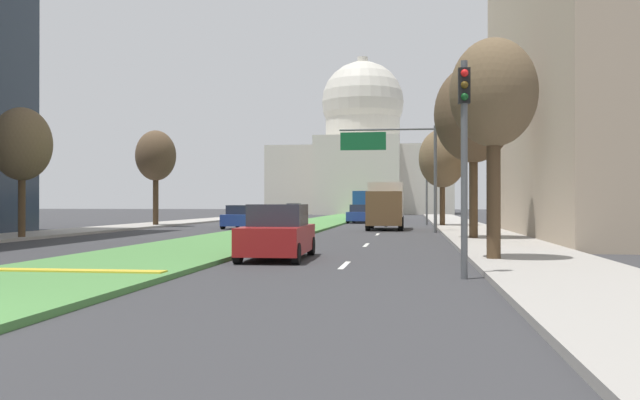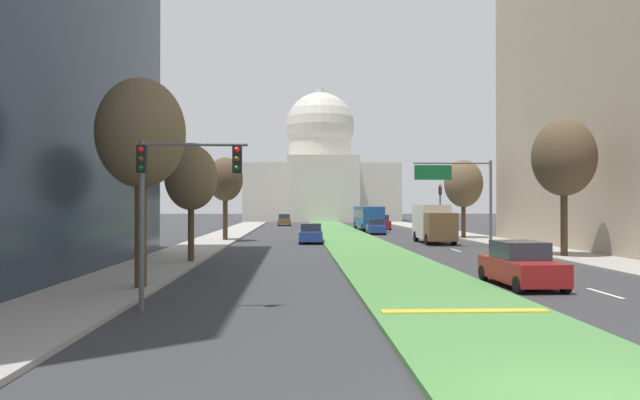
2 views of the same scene
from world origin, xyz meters
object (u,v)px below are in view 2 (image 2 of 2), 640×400
Objects in this scene: street_tree_left_mid at (191,178)px; street_tree_right_far at (463,184)px; city_bus at (368,216)px; sedan_lead_stopped at (521,265)px; traffic_light_near_left at (170,186)px; capitol_building at (320,173)px; street_tree_right_mid at (564,158)px; box_truck_delivery at (433,223)px; sedan_far_horizon at (382,223)px; street_tree_left_near at (141,135)px; sedan_very_far at (284,220)px; traffic_light_far_right at (440,203)px; sedan_midblock at (311,234)px; street_tree_left_far at (225,180)px; sedan_distant at (375,227)px; overhead_guide_sign at (461,185)px.

street_tree_left_mid is 29.44m from street_tree_right_far.
sedan_lead_stopped is at bearing -90.00° from city_bus.
capitol_building is at bearing 84.91° from traffic_light_near_left.
street_tree_right_mid is 0.76× the size of city_bus.
capitol_building is 5.71× the size of traffic_light_near_left.
sedan_far_horizon is at bearing 90.90° from box_truck_delivery.
street_tree_right_mid is (21.84, 11.91, 0.18)m from street_tree_left_near.
sedan_very_far is (3.88, 54.49, -3.83)m from street_tree_left_mid.
street_tree_left_mid is at bearing -129.02° from traffic_light_far_right.
street_tree_right_mid is 55.56m from sedan_very_far.
city_bus is at bearing 69.13° from street_tree_left_mid.
street_tree_left_far is at bearing 160.81° from sedan_midblock.
street_tree_right_far is (-0.63, 18.32, -0.89)m from street_tree_right_mid.
traffic_light_near_left is 13.80m from sedan_lead_stopped.
street_tree_right_far is at bearing -53.47° from sedan_distant.
street_tree_right_mid is at bearing -85.75° from traffic_light_far_right.
capitol_building is at bearing 80.39° from street_tree_left_far.
sedan_distant is at bearing 101.14° from box_truck_delivery.
sedan_very_far is at bearing 118.64° from traffic_light_far_right.
street_tree_left_mid is 0.77× the size of street_tree_right_mid.
street_tree_left_far is 31.74m from sedan_lead_stopped.
city_bus is at bearing 96.34° from box_truck_delivery.
street_tree_left_near is 42.33m from sedan_distant.
street_tree_right_mid is at bearing -36.17° from street_tree_left_far.
sedan_far_horizon reaches higher than sedan_distant.
street_tree_left_mid is 1.41× the size of sedan_distant.
sedan_very_far is (-14.17, 43.84, -3.85)m from overhead_guide_sign.
street_tree_right_far is 21.66m from sedan_far_horizon.
street_tree_right_mid is 27.55m from street_tree_left_far.
street_tree_right_mid is 1.31× the size of box_truck_delivery.
capitol_building reaches higher than sedan_lead_stopped.
traffic_light_far_right reaches higher than box_truck_delivery.
traffic_light_near_left is 1.00× the size of traffic_light_far_right.
street_tree_right_mid reaches higher than sedan_lead_stopped.
traffic_light_far_right is 1.13× the size of sedan_distant.
sedan_distant is 11.74m from sedan_far_horizon.
sedan_far_horizon is (-1.35, 30.58, -3.80)m from overhead_guide_sign.
sedan_lead_stopped is 24.72m from box_truck_delivery.
box_truck_delivery reaches higher than sedan_midblock.
street_tree_left_mid reaches higher than sedan_very_far.
street_tree_right_far reaches higher than sedan_midblock.
street_tree_left_far reaches higher than city_bus.
street_tree_left_far is 1.67× the size of sedan_very_far.
street_tree_left_mid is 1.47× the size of sedan_very_far.
sedan_midblock is at bearing -117.80° from sedan_distant.
street_tree_left_far reaches higher than street_tree_left_mid.
street_tree_left_mid is 0.59× the size of city_bus.
street_tree_left_mid is at bearing 89.65° from street_tree_left_near.
sedan_distant is (3.71, -53.83, -8.70)m from capitol_building.
street_tree_right_mid is 1.86× the size of sedan_lead_stopped.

